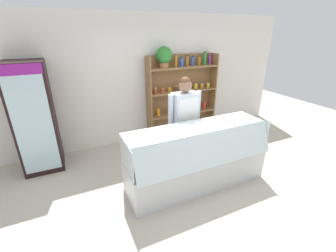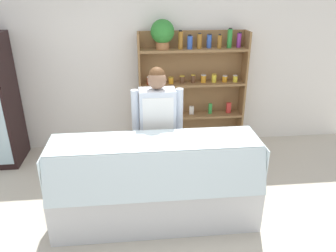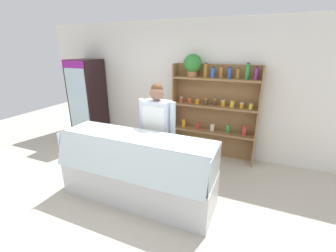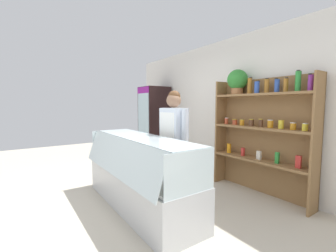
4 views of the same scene
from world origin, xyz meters
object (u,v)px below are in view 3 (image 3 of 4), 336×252
drinks_fridge (88,101)px  shop_clerk (157,126)px  shelving_unit (210,99)px  deli_display_case (137,180)px

drinks_fridge → shop_clerk: 2.57m
drinks_fridge → shelving_unit: 2.90m
drinks_fridge → deli_display_case: 2.86m
shelving_unit → shop_clerk: 1.41m
shelving_unit → deli_display_case: shelving_unit is taller
deli_display_case → shop_clerk: 0.87m
deli_display_case → shop_clerk: shop_clerk is taller
shelving_unit → deli_display_case: (-0.61, -1.83, -0.91)m
drinks_fridge → shop_clerk: (2.34, -1.07, 0.03)m
shelving_unit → shop_clerk: bearing=-112.8°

